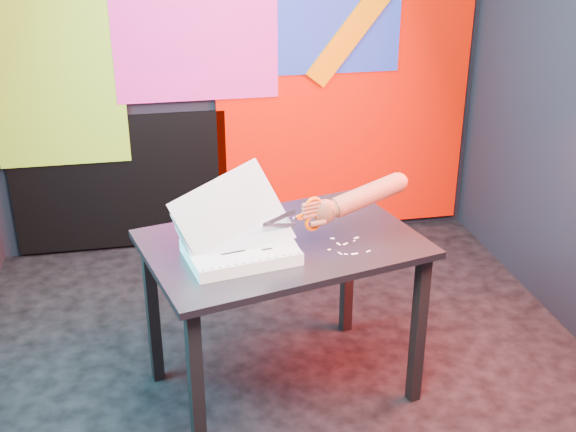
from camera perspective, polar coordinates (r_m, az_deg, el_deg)
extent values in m
cube|color=black|center=(3.49, -0.09, -12.22)|extent=(3.00, 3.00, 0.01)
cube|color=black|center=(4.36, -3.99, 14.55)|extent=(3.00, 0.01, 2.70)
cube|color=black|center=(1.55, 10.54, -4.03)|extent=(3.00, 0.01, 2.70)
cube|color=#E90E00|center=(4.56, 4.46, 8.53)|extent=(1.60, 0.02, 1.60)
cube|color=#223BBF|center=(4.40, 3.46, 15.97)|extent=(0.85, 0.02, 0.75)
cube|color=#EF289C|center=(4.28, -7.32, 14.25)|extent=(0.95, 0.02, 0.80)
cube|color=#8DD124|center=(4.36, -17.85, 10.12)|extent=(0.75, 0.02, 1.00)
cube|color=black|center=(4.54, -13.05, 2.55)|extent=(1.30, 0.02, 0.85)
cube|color=black|center=(2.81, -7.25, -13.58)|extent=(0.06, 0.06, 0.72)
cube|color=black|center=(3.31, -10.64, -7.44)|extent=(0.06, 0.06, 0.72)
cube|color=black|center=(3.18, 10.26, -8.85)|extent=(0.06, 0.06, 0.72)
cube|color=black|center=(3.63, 4.72, -4.07)|extent=(0.06, 0.06, 0.72)
cube|color=#3D3D3D|center=(3.01, -0.45, -2.22)|extent=(1.26, 0.99, 0.03)
cube|color=white|center=(2.86, -3.78, -2.85)|extent=(0.47, 0.38, 0.05)
cube|color=white|center=(2.85, -3.79, -2.39)|extent=(0.47, 0.38, 0.00)
cube|color=white|center=(2.85, -3.80, -2.30)|extent=(0.46, 0.36, 0.13)
cube|color=white|center=(2.85, -4.05, -1.76)|extent=(0.48, 0.34, 0.22)
cube|color=white|center=(2.84, -4.31, -0.79)|extent=(0.49, 0.30, 0.31)
cube|color=white|center=(2.84, -4.58, 0.14)|extent=(0.49, 0.26, 0.36)
cylinder|color=black|center=(2.68, -6.72, -4.29)|extent=(0.01, 0.01, 0.00)
cylinder|color=black|center=(2.69, -6.07, -4.17)|extent=(0.01, 0.01, 0.00)
cylinder|color=black|center=(2.70, -5.42, -4.06)|extent=(0.01, 0.01, 0.00)
cylinder|color=black|center=(2.71, -4.77, -3.95)|extent=(0.01, 0.01, 0.00)
cylinder|color=black|center=(2.71, -4.13, -3.83)|extent=(0.01, 0.01, 0.00)
cylinder|color=black|center=(2.72, -3.49, -3.72)|extent=(0.01, 0.01, 0.00)
cylinder|color=black|center=(2.73, -2.86, -3.61)|extent=(0.01, 0.01, 0.00)
cylinder|color=black|center=(2.74, -2.23, -3.49)|extent=(0.01, 0.01, 0.00)
cylinder|color=black|center=(2.75, -1.61, -3.38)|extent=(0.01, 0.01, 0.00)
cylinder|color=black|center=(2.76, -0.99, -3.27)|extent=(0.01, 0.01, 0.00)
cylinder|color=black|center=(2.77, -0.37, -3.16)|extent=(0.01, 0.01, 0.00)
cylinder|color=black|center=(2.78, 0.24, -3.05)|extent=(0.01, 0.01, 0.00)
cylinder|color=black|center=(2.79, 0.85, -2.94)|extent=(0.01, 0.01, 0.00)
cylinder|color=black|center=(2.93, -8.21, -1.82)|extent=(0.01, 0.01, 0.00)
cylinder|color=black|center=(2.94, -7.61, -1.72)|extent=(0.01, 0.01, 0.00)
cylinder|color=black|center=(2.94, -7.01, -1.62)|extent=(0.01, 0.01, 0.00)
cylinder|color=black|center=(2.95, -6.42, -1.53)|extent=(0.01, 0.01, 0.00)
cylinder|color=black|center=(2.96, -5.83, -1.43)|extent=(0.01, 0.01, 0.00)
cylinder|color=black|center=(2.96, -5.24, -1.33)|extent=(0.01, 0.01, 0.00)
cylinder|color=black|center=(2.97, -4.65, -1.24)|extent=(0.01, 0.01, 0.00)
cylinder|color=black|center=(2.98, -4.07, -1.14)|extent=(0.01, 0.01, 0.00)
cylinder|color=black|center=(2.99, -3.49, -1.04)|extent=(0.01, 0.01, 0.00)
cylinder|color=black|center=(3.00, -2.91, -0.95)|extent=(0.01, 0.01, 0.00)
cylinder|color=black|center=(3.01, -2.34, -0.86)|extent=(0.01, 0.01, 0.00)
cylinder|color=black|center=(3.02, -1.77, -0.76)|extent=(0.01, 0.01, 0.00)
cylinder|color=black|center=(3.03, -1.21, -0.67)|extent=(0.01, 0.01, 0.00)
cube|color=black|center=(2.87, -6.01, -2.23)|extent=(0.08, 0.03, 0.00)
cube|color=black|center=(2.88, -3.59, -2.02)|extent=(0.06, 0.02, 0.00)
cube|color=black|center=(2.80, -4.37, -2.88)|extent=(0.10, 0.03, 0.00)
cube|color=black|center=(2.82, -1.68, -2.63)|extent=(0.05, 0.02, 0.00)
cube|color=silver|center=(2.84, -0.71, -0.17)|extent=(0.14, 0.05, 0.05)
cube|color=silver|center=(2.85, -0.71, -0.74)|extent=(0.14, 0.05, 0.05)
cylinder|color=silver|center=(2.88, 0.55, -0.17)|extent=(0.02, 0.02, 0.02)
cube|color=#F44C03|center=(2.89, 1.01, -0.19)|extent=(0.06, 0.03, 0.02)
cube|color=#F44C03|center=(2.88, 1.01, 0.05)|extent=(0.06, 0.03, 0.02)
torus|color=#F44C03|center=(2.90, 2.02, 0.82)|extent=(0.08, 0.04, 0.08)
torus|color=#F44C03|center=(2.93, 2.00, -0.51)|extent=(0.08, 0.04, 0.08)
ellipsoid|color=#A05B3D|center=(2.94, 2.91, 0.35)|extent=(0.10, 0.06, 0.11)
cylinder|color=#A05B3D|center=(2.92, 2.01, 0.08)|extent=(0.08, 0.04, 0.02)
cylinder|color=#A05B3D|center=(2.91, 2.02, 0.42)|extent=(0.08, 0.04, 0.02)
cylinder|color=#A05B3D|center=(2.90, 2.02, 0.73)|extent=(0.07, 0.04, 0.02)
cylinder|color=#A05B3D|center=(2.90, 2.03, 1.00)|extent=(0.06, 0.04, 0.02)
cylinder|color=#A05B3D|center=(2.93, 2.40, -0.56)|extent=(0.07, 0.03, 0.03)
cylinder|color=#A05B3D|center=(2.96, 3.75, 0.61)|extent=(0.08, 0.09, 0.07)
cylinder|color=#A05B3D|center=(3.03, 6.29, 1.67)|extent=(0.34, 0.18, 0.14)
sphere|color=#A05B3D|center=(3.11, 8.71, 2.67)|extent=(0.08, 0.08, 0.08)
cube|color=white|center=(2.91, 4.12, -2.95)|extent=(0.01, 0.02, 0.00)
cube|color=white|center=(2.90, 4.60, -3.01)|extent=(0.02, 0.01, 0.00)
cube|color=white|center=(2.91, 5.29, -2.99)|extent=(0.03, 0.01, 0.00)
cube|color=white|center=(2.93, 6.36, -2.78)|extent=(0.02, 0.02, 0.00)
cube|color=white|center=(2.98, 4.55, -2.21)|extent=(0.03, 0.02, 0.00)
cube|color=white|center=(3.03, 3.53, -1.78)|extent=(0.02, 0.01, 0.00)
cube|color=white|center=(2.93, 3.28, -2.66)|extent=(0.02, 0.01, 0.00)
cube|color=white|center=(3.04, 5.42, -1.73)|extent=(0.02, 0.02, 0.00)
cube|color=white|center=(3.01, 5.25, -1.97)|extent=(0.01, 0.01, 0.00)
cube|color=white|center=(2.98, 4.02, -2.22)|extent=(0.02, 0.02, 0.00)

